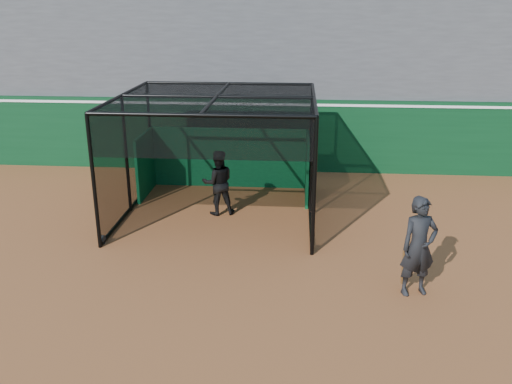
{
  "coord_description": "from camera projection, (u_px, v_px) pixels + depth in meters",
  "views": [
    {
      "loc": [
        1.18,
        -9.89,
        5.56
      ],
      "look_at": [
        0.24,
        2.0,
        1.4
      ],
      "focal_mm": 38.0,
      "sensor_mm": 36.0,
      "label": 1
    }
  ],
  "objects": [
    {
      "name": "grandstand",
      "position": [
        270.0,
        33.0,
        21.31
      ],
      "size": [
        50.0,
        7.85,
        8.95
      ],
      "color": "#4C4C4F",
      "rests_on": "ground"
    },
    {
      "name": "on_deck_player",
      "position": [
        419.0,
        247.0,
        10.67
      ],
      "size": [
        0.86,
        0.69,
        2.06
      ],
      "color": "black",
      "rests_on": "ground"
    },
    {
      "name": "batting_cage",
      "position": [
        218.0,
        157.0,
        14.69
      ],
      "size": [
        5.18,
        5.05,
        3.26
      ],
      "color": "black",
      "rests_on": "ground"
    },
    {
      "name": "outfield_wall",
      "position": [
        264.0,
        134.0,
        18.81
      ],
      "size": [
        50.0,
        0.5,
        2.5
      ],
      "color": "#093618",
      "rests_on": "ground"
    },
    {
      "name": "ground",
      "position": [
        237.0,
        287.0,
        11.23
      ],
      "size": [
        120.0,
        120.0,
        0.0
      ],
      "primitive_type": "plane",
      "color": "brown",
      "rests_on": "ground"
    },
    {
      "name": "batter",
      "position": [
        218.0,
        183.0,
        14.86
      ],
      "size": [
        1.04,
        0.9,
        1.82
      ],
      "primitive_type": "imported",
      "rotation": [
        0.0,
        0.0,
        3.42
      ],
      "color": "black",
      "rests_on": "ground"
    }
  ]
}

